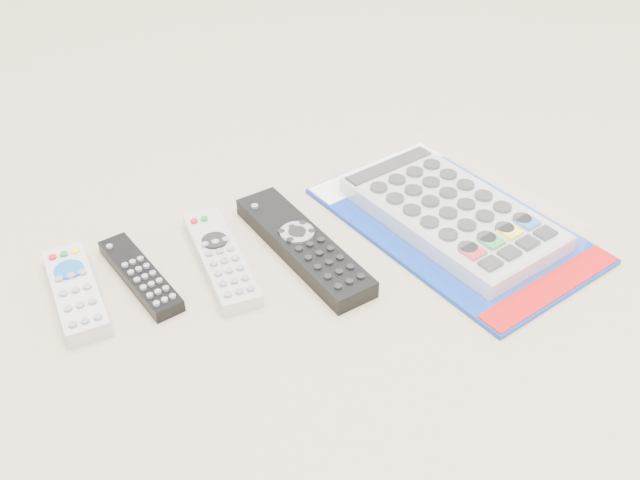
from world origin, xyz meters
name	(u,v)px	position (x,y,z in m)	size (l,w,h in m)	color
remote_small_grey	(76,292)	(-0.25, 0.07, 0.01)	(0.05, 0.15, 0.02)	#B2B2B4
remote_slim_black	(140,275)	(-0.18, 0.07, 0.01)	(0.06, 0.16, 0.02)	black
remote_silver_dvd	(221,258)	(-0.08, 0.05, 0.01)	(0.06, 0.19, 0.02)	#BCBBC0
remote_large_black	(303,245)	(0.01, 0.03, 0.01)	(0.08, 0.24, 0.03)	black
jumbo_remote_packaged	(452,211)	(0.21, 0.00, 0.02)	(0.27, 0.38, 0.05)	#0D3197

